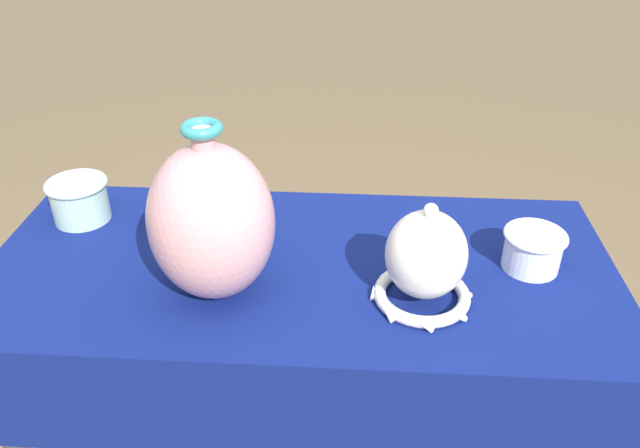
{
  "coord_description": "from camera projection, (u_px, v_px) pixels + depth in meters",
  "views": [
    {
      "loc": [
        0.1,
        -0.98,
        1.49
      ],
      "look_at": [
        0.04,
        -0.06,
        0.91
      ],
      "focal_mm": 35.0,
      "sensor_mm": 36.0,
      "label": 1
    }
  ],
  "objects": [
    {
      "name": "display_table",
      "position": [
        300.0,
        306.0,
        1.25
      ],
      "size": [
        1.21,
        0.56,
        0.79
      ],
      "color": "#38383D",
      "rests_on": "ground_plane"
    },
    {
      "name": "vase_tall_bulbous",
      "position": [
        212.0,
        221.0,
        1.06
      ],
      "size": [
        0.22,
        0.22,
        0.32
      ],
      "color": "#D19399",
      "rests_on": "display_table"
    },
    {
      "name": "vase_dome_bell",
      "position": [
        425.0,
        262.0,
        1.06
      ],
      "size": [
        0.18,
        0.18,
        0.2
      ],
      "color": "white",
      "rests_on": "display_table"
    },
    {
      "name": "mosaic_tile_box",
      "position": [
        189.0,
        197.0,
        1.33
      ],
      "size": [
        0.14,
        0.12,
        0.09
      ],
      "rotation": [
        0.0,
        0.0,
        0.15
      ],
      "color": "#232328",
      "rests_on": "display_table"
    },
    {
      "name": "cup_wide_celadon",
      "position": [
        79.0,
        199.0,
        1.32
      ],
      "size": [
        0.13,
        0.13,
        0.09
      ],
      "color": "#A8CCB7",
      "rests_on": "display_table"
    },
    {
      "name": "cup_wide_porcelain",
      "position": [
        533.0,
        249.0,
        1.17
      ],
      "size": [
        0.12,
        0.12,
        0.08
      ],
      "color": "white",
      "rests_on": "display_table"
    }
  ]
}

